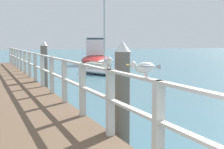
% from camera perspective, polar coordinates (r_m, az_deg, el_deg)
% --- Properties ---
extents(pier_deck, '(2.62, 24.74, 0.52)m').
position_cam_1_polar(pier_deck, '(13.68, -17.76, -2.39)').
color(pier_deck, brown).
rests_on(pier_deck, ground_plane).
extents(pier_railing, '(0.12, 23.26, 1.12)m').
position_cam_1_polar(pier_railing, '(13.71, -12.74, 1.74)').
color(pier_railing, beige).
rests_on(pier_railing, pier_deck).
extents(dock_piling_near, '(0.29, 0.29, 2.12)m').
position_cam_1_polar(dock_piling_near, '(6.22, 1.74, -4.02)').
color(dock_piling_near, '#6B6056').
rests_on(dock_piling_near, ground_plane).
extents(dock_piling_far, '(0.29, 0.29, 2.12)m').
position_cam_1_polar(dock_piling_far, '(13.91, -11.25, 1.25)').
color(dock_piling_far, '#6B6056').
rests_on(dock_piling_far, ground_plane).
extents(seagull_foreground, '(0.48, 0.18, 0.21)m').
position_cam_1_polar(seagull_foreground, '(4.47, 5.49, 1.24)').
color(seagull_foreground, white).
rests_on(seagull_foreground, pier_railing).
extents(seagull_background, '(0.24, 0.47, 0.21)m').
position_cam_1_polar(seagull_background, '(5.71, -0.53, 2.21)').
color(seagull_background, white).
rests_on(seagull_background, pier_railing).
extents(boat_1, '(2.66, 4.57, 5.53)m').
position_cam_1_polar(boat_1, '(21.43, -1.75, 0.82)').
color(boat_1, white).
rests_on(boat_1, ground_plane).
extents(boat_2, '(4.68, 7.48, 2.37)m').
position_cam_1_polar(boat_2, '(30.32, -2.78, 3.16)').
color(boat_2, red).
rests_on(boat_2, ground_plane).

